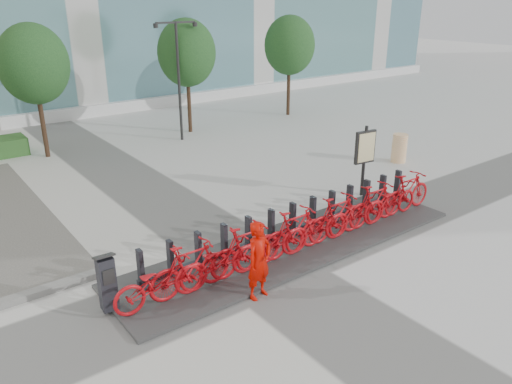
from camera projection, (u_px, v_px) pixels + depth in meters
ground at (260, 267)px, 11.76m from camera, size 120.00×120.00×0.00m
tree_1 at (33, 64)px, 18.54m from camera, size 2.60×2.60×5.10m
tree_2 at (187, 53)px, 22.16m from camera, size 2.60×2.60×5.10m
tree_3 at (289, 45)px, 25.51m from camera, size 2.60×2.60×5.10m
streetlamp at (178, 68)px, 21.03m from camera, size 2.00×0.20×5.00m
dock_pad at (294, 246)px, 12.69m from camera, size 9.60×2.40×0.08m
dock_rail_posts at (294, 219)px, 13.11m from camera, size 8.74×0.50×0.85m
bike_0 at (159, 281)px, 10.05m from camera, size 1.99×0.69×1.04m
bike_1 at (190, 268)px, 10.43m from camera, size 1.93×0.55×1.16m
bike_2 at (219, 260)px, 10.85m from camera, size 1.99×0.69×1.04m
bike_3 at (246, 248)px, 11.23m from camera, size 1.93×0.55×1.16m
bike_4 at (271, 242)px, 11.66m from camera, size 1.99×0.69×1.04m
bike_5 at (294, 232)px, 12.04m from camera, size 1.93×0.55×1.16m
bike_6 at (316, 226)px, 12.46m from camera, size 1.99×0.69×1.04m
bike_7 at (337, 217)px, 12.84m from camera, size 1.93×0.55×1.16m
bike_8 at (356, 212)px, 13.26m from camera, size 1.99×0.69×1.04m
bike_9 at (374, 204)px, 13.64m from camera, size 1.93×0.55×1.16m
bike_10 at (391, 200)px, 14.06m from camera, size 1.99×0.69×1.04m
bike_11 at (407, 192)px, 14.44m from camera, size 1.93×0.55×1.16m
kiosk at (107, 282)px, 9.85m from camera, size 0.40×0.35×1.27m
worker_red at (259, 261)px, 10.31m from camera, size 0.69×0.52×1.72m
construction_barrel at (399, 148)px, 19.02m from camera, size 0.71×0.71×1.09m
map_sign at (365, 150)px, 15.47m from camera, size 0.75×0.20×2.27m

